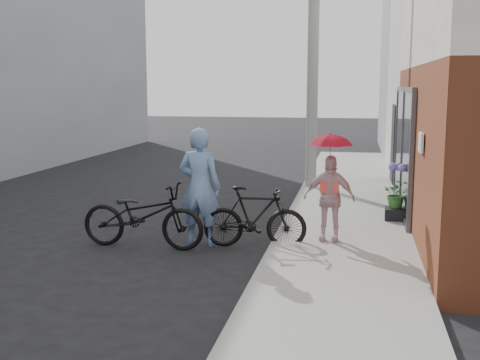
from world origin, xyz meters
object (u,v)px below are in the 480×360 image
(utility_pole, at_px, (313,51))
(officer, at_px, (200,187))
(planter, at_px, (396,214))
(bike_left, at_px, (143,215))
(bike_right, at_px, (255,217))
(kimono_woman, at_px, (329,198))

(utility_pole, height_order, officer, utility_pole)
(planter, bearing_deg, officer, -148.44)
(bike_left, distance_m, planter, 4.87)
(bike_right, bearing_deg, bike_left, 96.16)
(utility_pole, relative_size, bike_left, 3.35)
(bike_left, distance_m, kimono_woman, 3.08)
(utility_pole, distance_m, kimono_woman, 5.99)
(bike_left, bearing_deg, planter, -58.24)
(bike_left, bearing_deg, officer, -64.82)
(utility_pole, bearing_deg, planter, -61.54)
(utility_pole, distance_m, bike_left, 7.02)
(utility_pole, height_order, kimono_woman, utility_pole)
(officer, distance_m, kimono_woman, 2.15)
(bike_right, height_order, kimono_woman, kimono_woman)
(utility_pole, xyz_separation_m, bike_left, (-2.31, -5.93, -2.95))
(planter, bearing_deg, bike_right, -139.26)
(officer, xyz_separation_m, kimono_woman, (2.13, 0.23, -0.16))
(bike_right, bearing_deg, kimono_woman, -83.24)
(bike_right, bearing_deg, utility_pole, -10.21)
(bike_left, height_order, planter, bike_left)
(utility_pole, distance_m, officer, 6.26)
(utility_pole, xyz_separation_m, officer, (-1.44, -5.55, -2.51))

